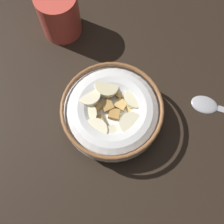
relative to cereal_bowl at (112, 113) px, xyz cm
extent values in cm
cube|color=black|center=(-0.01, -0.03, -3.74)|extent=(96.20, 96.20, 2.00)
cylinder|color=white|center=(-0.01, -0.03, -2.44)|extent=(8.26, 8.26, 0.60)
torus|color=white|center=(-0.01, -0.03, -0.26)|extent=(15.02, 15.02, 4.97)
torus|color=brown|center=(-0.01, -0.03, 1.93)|extent=(15.17, 15.17, 0.60)
cylinder|color=white|center=(-0.01, -0.03, 0.00)|extent=(12.03, 12.03, 0.40)
cube|color=tan|center=(5.17, -0.58, 0.63)|extent=(2.22, 2.24, 0.83)
cube|color=#B78947|center=(0.63, -4.24, 0.73)|extent=(1.69, 1.69, 0.73)
cube|color=tan|center=(-4.61, 2.27, 0.46)|extent=(1.60, 1.69, 0.94)
cube|color=#B78947|center=(-1.99, 3.88, 0.66)|extent=(2.05, 1.99, 0.92)
cube|color=#AD7F42|center=(-2.30, 2.24, 0.58)|extent=(1.91, 1.90, 0.76)
cube|color=tan|center=(1.39, 2.99, 0.67)|extent=(2.23, 2.23, 0.76)
cube|color=#B78947|center=(1.10, -0.19, 0.72)|extent=(1.96, 1.95, 0.78)
cube|color=tan|center=(4.57, 2.34, 0.65)|extent=(2.21, 2.18, 0.91)
cube|color=tan|center=(0.02, -1.76, 0.52)|extent=(2.07, 2.10, 0.82)
cube|color=tan|center=(-1.71, -2.74, 0.49)|extent=(2.08, 2.02, 0.94)
cube|color=tan|center=(2.18, 1.36, 0.66)|extent=(1.78, 1.75, 0.79)
cube|color=#B78947|center=(-3.74, -0.23, 0.49)|extent=(2.04, 2.04, 0.72)
cube|color=tan|center=(3.47, -3.70, 0.58)|extent=(2.26, 2.25, 0.78)
cube|color=#B78947|center=(0.76, 4.64, 0.60)|extent=(2.24, 2.25, 0.85)
cube|color=#AD7F42|center=(-0.54, -0.40, 0.55)|extent=(2.27, 2.27, 0.82)
cube|color=tan|center=(1.62, -2.83, 0.66)|extent=(1.86, 1.83, 0.80)
cube|color=tan|center=(3.99, -2.25, 0.51)|extent=(1.98, 2.00, 0.79)
cube|color=#B78947|center=(-0.27, 2.59, 0.62)|extent=(1.92, 1.93, 0.77)
cube|color=#AD7F42|center=(-2.25, -4.64, 0.46)|extent=(2.23, 2.24, 0.78)
cylinder|color=beige|center=(3.33, -1.73, 1.66)|extent=(4.22, 4.24, 1.37)
cylinder|color=#F9EFC6|center=(-3.62, -0.70, 1.67)|extent=(3.86, 3.80, 1.18)
cylinder|color=#F4EABC|center=(-0.97, -3.97, 1.49)|extent=(4.62, 4.64, 1.26)
cylinder|color=#F9EFC6|center=(3.86, 1.31, 1.72)|extent=(4.45, 4.44, 1.29)
cylinder|color=#F9EFC6|center=(-1.05, 3.89, 1.61)|extent=(3.77, 3.79, 1.10)
cylinder|color=#F9EFC6|center=(-3.47, 2.39, 1.34)|extent=(3.81, 3.77, 1.45)
cylinder|color=#F4EABC|center=(1.96, 3.50, 1.31)|extent=(4.99, 4.99, 0.79)
ellipsoid|color=#A5A5AD|center=(-7.74, -13.24, -2.34)|extent=(5.35, 4.98, 0.80)
cylinder|color=#D84C3F|center=(18.84, -3.93, 1.30)|extent=(6.89, 6.89, 8.10)
torus|color=#D84C3F|center=(22.28, -3.93, 1.30)|extent=(5.33, 0.80, 5.33)
camera|label=1|loc=(-10.83, 8.77, 39.34)|focal=44.27mm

